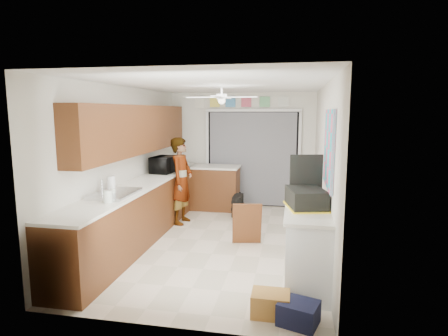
{
  "coord_description": "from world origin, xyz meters",
  "views": [
    {
      "loc": [
        1.17,
        -5.74,
        2.11
      ],
      "look_at": [
        0.0,
        0.4,
        1.15
      ],
      "focal_mm": 30.0,
      "sensor_mm": 36.0,
      "label": 1
    }
  ],
  "objects_px": {
    "suitcase": "(306,198)",
    "man": "(182,181)",
    "paper_towel_roll": "(111,184)",
    "microwave": "(164,164)",
    "navy_crate": "(298,313)",
    "dog": "(238,204)",
    "cardboard_box": "(270,304)"
  },
  "relations": [
    {
      "from": "paper_towel_roll",
      "to": "suitcase",
      "type": "xyz_separation_m",
      "value": [
        2.75,
        -0.37,
        -0.0
      ]
    },
    {
      "from": "man",
      "to": "paper_towel_roll",
      "type": "bearing_deg",
      "value": 168.44
    },
    {
      "from": "suitcase",
      "to": "man",
      "type": "xyz_separation_m",
      "value": [
        -2.22,
        2.07,
        -0.24
      ]
    },
    {
      "from": "paper_towel_roll",
      "to": "cardboard_box",
      "type": "height_order",
      "value": "paper_towel_roll"
    },
    {
      "from": "man",
      "to": "dog",
      "type": "xyz_separation_m",
      "value": [
        0.96,
        0.68,
        -0.57
      ]
    },
    {
      "from": "microwave",
      "to": "navy_crate",
      "type": "height_order",
      "value": "microwave"
    },
    {
      "from": "suitcase",
      "to": "navy_crate",
      "type": "xyz_separation_m",
      "value": [
        -0.07,
        -1.0,
        -0.94
      ]
    },
    {
      "from": "cardboard_box",
      "to": "dog",
      "type": "height_order",
      "value": "dog"
    },
    {
      "from": "paper_towel_roll",
      "to": "microwave",
      "type": "bearing_deg",
      "value": 85.1
    },
    {
      "from": "man",
      "to": "microwave",
      "type": "bearing_deg",
      "value": 79.52
    },
    {
      "from": "dog",
      "to": "cardboard_box",
      "type": "bearing_deg",
      "value": -76.1
    },
    {
      "from": "paper_towel_roll",
      "to": "man",
      "type": "distance_m",
      "value": 1.8
    },
    {
      "from": "microwave",
      "to": "cardboard_box",
      "type": "relative_size",
      "value": 1.43
    },
    {
      "from": "cardboard_box",
      "to": "dog",
      "type": "relative_size",
      "value": 0.65
    },
    {
      "from": "suitcase",
      "to": "dog",
      "type": "xyz_separation_m",
      "value": [
        -1.25,
        2.75,
        -0.82
      ]
    },
    {
      "from": "dog",
      "to": "suitcase",
      "type": "bearing_deg",
      "value": -65.47
    },
    {
      "from": "paper_towel_roll",
      "to": "cardboard_box",
      "type": "relative_size",
      "value": 0.6
    },
    {
      "from": "navy_crate",
      "to": "microwave",
      "type": "bearing_deg",
      "value": 128.45
    },
    {
      "from": "microwave",
      "to": "dog",
      "type": "relative_size",
      "value": 0.93
    },
    {
      "from": "navy_crate",
      "to": "dog",
      "type": "bearing_deg",
      "value": 107.53
    },
    {
      "from": "navy_crate",
      "to": "man",
      "type": "bearing_deg",
      "value": 125.02
    },
    {
      "from": "navy_crate",
      "to": "dog",
      "type": "height_order",
      "value": "dog"
    },
    {
      "from": "dog",
      "to": "navy_crate",
      "type": "bearing_deg",
      "value": -72.46
    },
    {
      "from": "navy_crate",
      "to": "cardboard_box",
      "type": "bearing_deg",
      "value": 158.55
    },
    {
      "from": "microwave",
      "to": "navy_crate",
      "type": "distance_m",
      "value": 4.17
    },
    {
      "from": "paper_towel_roll",
      "to": "suitcase",
      "type": "height_order",
      "value": "paper_towel_roll"
    },
    {
      "from": "cardboard_box",
      "to": "navy_crate",
      "type": "relative_size",
      "value": 1.05
    },
    {
      "from": "suitcase",
      "to": "man",
      "type": "distance_m",
      "value": 3.04
    },
    {
      "from": "cardboard_box",
      "to": "paper_towel_roll",
      "type": "bearing_deg",
      "value": 152.3
    },
    {
      "from": "dog",
      "to": "microwave",
      "type": "bearing_deg",
      "value": -156.67
    },
    {
      "from": "paper_towel_roll",
      "to": "navy_crate",
      "type": "xyz_separation_m",
      "value": [
        2.68,
        -1.37,
        -0.94
      ]
    },
    {
      "from": "cardboard_box",
      "to": "man",
      "type": "bearing_deg",
      "value": 122.24
    }
  ]
}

